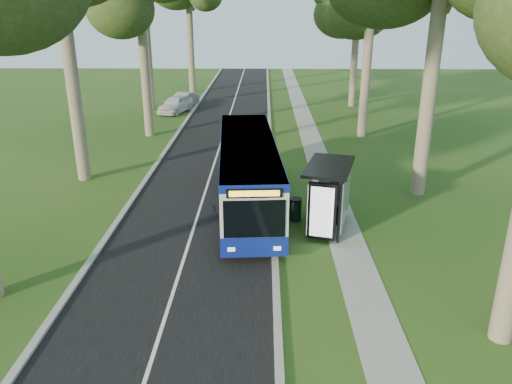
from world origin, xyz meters
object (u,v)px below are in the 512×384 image
at_px(bus_shelter, 333,188).
at_px(bus, 248,173).
at_px(bus_stop_sign, 282,205).
at_px(car_white, 175,104).
at_px(car_silver, 183,100).
at_px(litter_bin, 295,209).

bearing_deg(bus_shelter, bus, 155.90).
relative_size(bus_stop_sign, car_white, 0.51).
bearing_deg(bus, car_silver, 101.75).
xyz_separation_m(bus_shelter, car_white, (-10.91, 25.24, -1.27)).
distance_m(litter_bin, car_white, 25.76).
xyz_separation_m(bus_shelter, litter_bin, (-1.47, 1.27, -1.51)).
relative_size(bus, bus_stop_sign, 5.34).
distance_m(bus_shelter, litter_bin, 2.46).
height_order(bus, litter_bin, bus).
distance_m(bus, car_silver, 25.76).
distance_m(bus_stop_sign, bus_shelter, 2.30).
bearing_deg(car_white, bus_stop_sign, -54.23).
relative_size(bus_stop_sign, litter_bin, 2.21).
relative_size(bus_shelter, car_white, 0.82).
distance_m(bus_shelter, car_white, 27.53).
height_order(car_white, car_silver, car_white).
height_order(bus_shelter, litter_bin, bus_shelter).
height_order(bus_stop_sign, car_silver, bus_stop_sign).
height_order(bus_shelter, car_white, bus_shelter).
xyz_separation_m(bus, car_silver, (-7.00, 24.77, -0.99)).
relative_size(bus, car_silver, 3.01).
bearing_deg(bus_shelter, litter_bin, 154.42).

